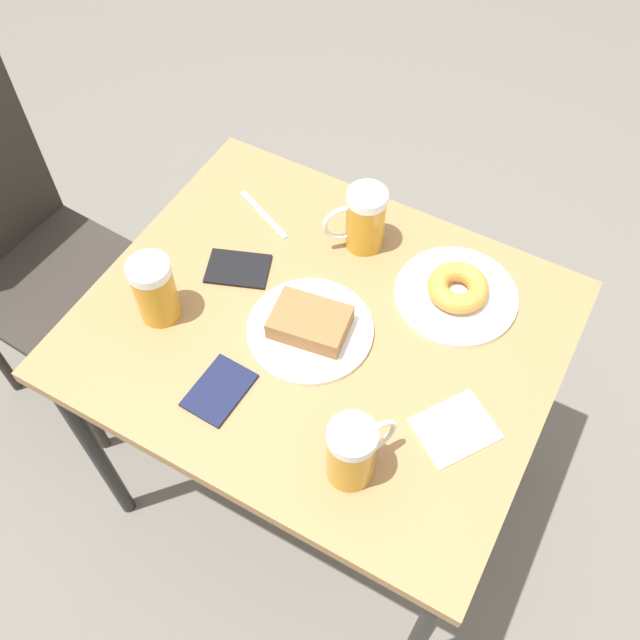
{
  "coord_description": "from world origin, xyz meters",
  "views": [
    {
      "loc": [
        -0.68,
        -0.38,
        1.87
      ],
      "look_at": [
        0.0,
        0.0,
        0.75
      ],
      "focal_mm": 40.0,
      "sensor_mm": 36.0,
      "label": 1
    }
  ],
  "objects_px": {
    "beer_mug_left": "(154,288)",
    "fork": "(264,215)",
    "plate_with_donut": "(457,291)",
    "passport_far_edge": "(238,269)",
    "chair": "(12,234)",
    "beer_mug_right": "(353,452)",
    "napkin_folded": "(455,429)",
    "passport_near_edge": "(219,390)",
    "beer_mug_center": "(364,219)",
    "plate_with_cake": "(310,326)"
  },
  "relations": [
    {
      "from": "plate_with_donut",
      "to": "napkin_folded",
      "type": "height_order",
      "value": "plate_with_donut"
    },
    {
      "from": "plate_with_cake",
      "to": "beer_mug_left",
      "type": "bearing_deg",
      "value": 109.69
    },
    {
      "from": "plate_with_cake",
      "to": "beer_mug_left",
      "type": "distance_m",
      "value": 0.3
    },
    {
      "from": "napkin_folded",
      "to": "passport_far_edge",
      "type": "bearing_deg",
      "value": 77.43
    },
    {
      "from": "beer_mug_left",
      "to": "beer_mug_center",
      "type": "xyz_separation_m",
      "value": [
        0.35,
        -0.26,
        0.0
      ]
    },
    {
      "from": "beer_mug_center",
      "to": "beer_mug_right",
      "type": "height_order",
      "value": "same"
    },
    {
      "from": "fork",
      "to": "plate_with_cake",
      "type": "bearing_deg",
      "value": -132.19
    },
    {
      "from": "plate_with_cake",
      "to": "passport_far_edge",
      "type": "xyz_separation_m",
      "value": [
        0.06,
        0.2,
        -0.01
      ]
    },
    {
      "from": "beer_mug_right",
      "to": "passport_far_edge",
      "type": "bearing_deg",
      "value": 55.95
    },
    {
      "from": "chair",
      "to": "fork",
      "type": "height_order",
      "value": "chair"
    },
    {
      "from": "beer_mug_left",
      "to": "beer_mug_right",
      "type": "bearing_deg",
      "value": -103.2
    },
    {
      "from": "beer_mug_left",
      "to": "beer_mug_center",
      "type": "distance_m",
      "value": 0.44
    },
    {
      "from": "chair",
      "to": "plate_with_donut",
      "type": "bearing_deg",
      "value": -75.08
    },
    {
      "from": "beer_mug_left",
      "to": "passport_near_edge",
      "type": "distance_m",
      "value": 0.23
    },
    {
      "from": "beer_mug_center",
      "to": "fork",
      "type": "bearing_deg",
      "value": 98.42
    },
    {
      "from": "chair",
      "to": "napkin_folded",
      "type": "xyz_separation_m",
      "value": [
        -0.05,
        -1.16,
        0.18
      ]
    },
    {
      "from": "napkin_folded",
      "to": "passport_near_edge",
      "type": "xyz_separation_m",
      "value": [
        -0.14,
        0.4,
        0.0
      ]
    },
    {
      "from": "passport_near_edge",
      "to": "napkin_folded",
      "type": "bearing_deg",
      "value": -71.29
    },
    {
      "from": "beer_mug_center",
      "to": "fork",
      "type": "xyz_separation_m",
      "value": [
        -0.03,
        0.22,
        -0.07
      ]
    },
    {
      "from": "beer_mug_right",
      "to": "passport_near_edge",
      "type": "relative_size",
      "value": 1.11
    },
    {
      "from": "fork",
      "to": "passport_near_edge",
      "type": "distance_m",
      "value": 0.44
    },
    {
      "from": "chair",
      "to": "napkin_folded",
      "type": "height_order",
      "value": "chair"
    },
    {
      "from": "plate_with_donut",
      "to": "beer_mug_left",
      "type": "distance_m",
      "value": 0.58
    },
    {
      "from": "beer_mug_center",
      "to": "napkin_folded",
      "type": "relative_size",
      "value": 0.85
    },
    {
      "from": "chair",
      "to": "beer_mug_right",
      "type": "height_order",
      "value": "chair"
    },
    {
      "from": "napkin_folded",
      "to": "passport_far_edge",
      "type": "relative_size",
      "value": 1.14
    },
    {
      "from": "beer_mug_left",
      "to": "passport_near_edge",
      "type": "height_order",
      "value": "beer_mug_left"
    },
    {
      "from": "fork",
      "to": "beer_mug_left",
      "type": "bearing_deg",
      "value": 172.44
    },
    {
      "from": "beer_mug_left",
      "to": "napkin_folded",
      "type": "xyz_separation_m",
      "value": [
        0.04,
        -0.6,
        -0.07
      ]
    },
    {
      "from": "passport_far_edge",
      "to": "chair",
      "type": "bearing_deg",
      "value": 95.84
    },
    {
      "from": "plate_with_cake",
      "to": "plate_with_donut",
      "type": "height_order",
      "value": "same"
    },
    {
      "from": "plate_with_cake",
      "to": "beer_mug_right",
      "type": "xyz_separation_m",
      "value": [
        -0.21,
        -0.2,
        0.05
      ]
    },
    {
      "from": "beer_mug_left",
      "to": "fork",
      "type": "distance_m",
      "value": 0.33
    },
    {
      "from": "plate_with_donut",
      "to": "beer_mug_right",
      "type": "height_order",
      "value": "beer_mug_right"
    },
    {
      "from": "passport_near_edge",
      "to": "beer_mug_center",
      "type": "bearing_deg",
      "value": -8.4
    },
    {
      "from": "passport_near_edge",
      "to": "passport_far_edge",
      "type": "bearing_deg",
      "value": 25.88
    },
    {
      "from": "beer_mug_right",
      "to": "passport_near_edge",
      "type": "bearing_deg",
      "value": 86.33
    },
    {
      "from": "plate_with_donut",
      "to": "beer_mug_right",
      "type": "distance_m",
      "value": 0.43
    },
    {
      "from": "beer_mug_right",
      "to": "fork",
      "type": "relative_size",
      "value": 0.93
    },
    {
      "from": "napkin_folded",
      "to": "passport_near_edge",
      "type": "relative_size",
      "value": 1.31
    },
    {
      "from": "chair",
      "to": "beer_mug_right",
      "type": "xyz_separation_m",
      "value": [
        -0.21,
        -1.04,
        0.25
      ]
    },
    {
      "from": "passport_near_edge",
      "to": "passport_far_edge",
      "type": "xyz_separation_m",
      "value": [
        0.25,
        0.12,
        0.0
      ]
    },
    {
      "from": "beer_mug_right",
      "to": "fork",
      "type": "height_order",
      "value": "beer_mug_right"
    },
    {
      "from": "plate_with_donut",
      "to": "passport_far_edge",
      "type": "xyz_separation_m",
      "value": [
        -0.15,
        0.42,
        -0.01
      ]
    },
    {
      "from": "plate_with_cake",
      "to": "passport_far_edge",
      "type": "relative_size",
      "value": 1.64
    },
    {
      "from": "beer_mug_center",
      "to": "passport_near_edge",
      "type": "relative_size",
      "value": 1.11
    },
    {
      "from": "napkin_folded",
      "to": "fork",
      "type": "xyz_separation_m",
      "value": [
        0.27,
        0.56,
        -0.0
      ]
    },
    {
      "from": "chair",
      "to": "beer_mug_center",
      "type": "xyz_separation_m",
      "value": [
        0.25,
        -0.82,
        0.25
      ]
    },
    {
      "from": "napkin_folded",
      "to": "passport_near_edge",
      "type": "bearing_deg",
      "value": 108.71
    },
    {
      "from": "chair",
      "to": "fork",
      "type": "xyz_separation_m",
      "value": [
        0.22,
        -0.6,
        0.18
      ]
    }
  ]
}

